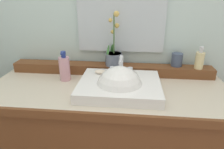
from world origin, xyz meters
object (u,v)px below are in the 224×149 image
Objects in this scene: lotion_bottle at (65,68)px; soap_dispenser at (200,60)px; soap_bar at (100,72)px; potted_plant at (114,55)px; tumbler_cup at (177,60)px; sink_basin at (119,88)px.

soap_dispenser is at bearing 8.07° from lotion_bottle.
potted_plant is (0.07, 0.14, 0.06)m from soap_bar.
tumbler_cup is at bearing 18.89° from soap_bar.
soap_bar is at bearing 137.39° from sink_basin.
soap_bar is 0.20× the size of potted_plant.
potted_plant reaches higher than sink_basin.
soap_dispenser reaches higher than lotion_bottle.
soap_bar is (-0.13, 0.12, 0.05)m from sink_basin.
lotion_bottle is (-0.30, -0.13, -0.05)m from potted_plant.
sink_basin is 0.38m from lotion_bottle.
tumbler_cup is 0.73m from lotion_bottle.
soap_dispenser is (0.62, 0.13, 0.06)m from soap_bar.
soap_bar is at bearing -168.16° from soap_dispenser.
sink_basin is at bearing -19.41° from lotion_bottle.
tumbler_cup is at bearing 12.37° from lotion_bottle.
potted_plant reaches higher than lotion_bottle.
sink_basin is at bearing -153.51° from soap_dispenser.
potted_plant reaches higher than soap_dispenser.
sink_basin is at bearing -141.92° from tumbler_cup.
sink_basin is at bearing -42.61° from soap_bar.
sink_basin is 5.29× the size of tumbler_cup.
lotion_bottle is (-0.36, 0.13, 0.06)m from sink_basin.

